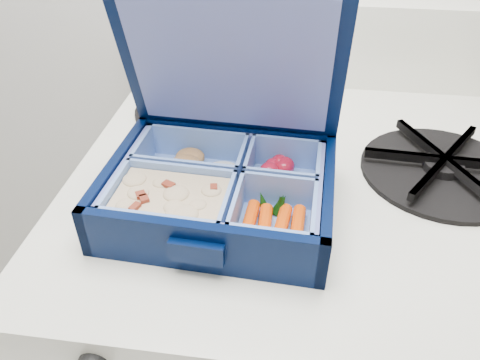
% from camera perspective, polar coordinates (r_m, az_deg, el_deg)
% --- Properties ---
extents(stove, '(0.55, 0.55, 0.82)m').
position_cam_1_polar(stove, '(0.88, 5.47, -20.57)').
color(stove, white).
rests_on(stove, floor).
extents(bento_box, '(0.24, 0.19, 0.06)m').
position_cam_1_polar(bento_box, '(0.49, -2.50, -1.21)').
color(bento_box, black).
rests_on(bento_box, stove).
extents(burner_grate, '(0.20, 0.20, 0.03)m').
position_cam_1_polar(burner_grate, '(0.60, 23.56, 1.80)').
color(burner_grate, black).
rests_on(burner_grate, stove).
extents(burner_grate_rear, '(0.19, 0.19, 0.02)m').
position_cam_1_polar(burner_grate_rear, '(0.69, -5.62, 8.97)').
color(burner_grate_rear, black).
rests_on(burner_grate_rear, stove).
extents(fork, '(0.08, 0.20, 0.01)m').
position_cam_1_polar(fork, '(0.60, 7.90, 3.19)').
color(fork, silver).
rests_on(fork, stove).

